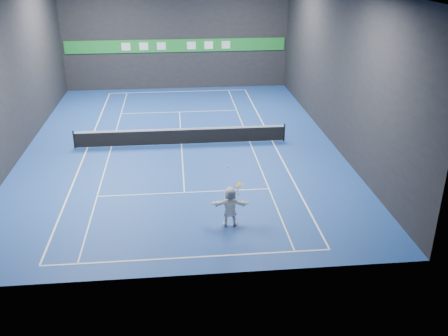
{
  "coord_description": "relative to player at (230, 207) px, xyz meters",
  "views": [
    {
      "loc": [
        -0.24,
        -27.82,
        10.77
      ],
      "look_at": [
        1.84,
        -7.06,
        1.5
      ],
      "focal_mm": 40.0,
      "sensor_mm": 36.0,
      "label": 1
    }
  ],
  "objects": [
    {
      "name": "tennis_racket",
      "position": [
        0.3,
        0.05,
        0.89
      ],
      "size": [
        0.46,
        0.4,
        0.63
      ],
      "color": "red",
      "rests_on": "player"
    },
    {
      "name": "center_service_line",
      "position": [
        -1.84,
        9.63,
        -0.87
      ],
      "size": [
        0.06,
        12.8,
        0.01
      ],
      "primitive_type": "cube",
      "color": "white",
      "rests_on": "ground"
    },
    {
      "name": "sideline_doubles_right",
      "position": [
        3.65,
        9.63,
        -0.87
      ],
      "size": [
        0.08,
        23.78,
        0.01
      ],
      "primitive_type": "cube",
      "color": "white",
      "rests_on": "ground"
    },
    {
      "name": "service_line_near",
      "position": [
        -1.84,
        3.23,
        -0.87
      ],
      "size": [
        8.23,
        0.06,
        0.01
      ],
      "primitive_type": "cube",
      "color": "white",
      "rests_on": "ground"
    },
    {
      "name": "baseline_far",
      "position": [
        -1.84,
        21.52,
        -0.87
      ],
      "size": [
        10.98,
        0.08,
        0.01
      ],
      "primitive_type": "cube",
      "color": "white",
      "rests_on": "ground"
    },
    {
      "name": "service_line_far",
      "position": [
        -1.84,
        16.03,
        -0.87
      ],
      "size": [
        8.23,
        0.06,
        0.01
      ],
      "primitive_type": "cube",
      "color": "white",
      "rests_on": "ground"
    },
    {
      "name": "sideline_singles_left",
      "position": [
        -5.95,
        9.63,
        -0.87
      ],
      "size": [
        0.06,
        23.78,
        0.01
      ],
      "primitive_type": "cube",
      "color": "white",
      "rests_on": "ground"
    },
    {
      "name": "wall_left",
      "position": [
        -10.84,
        9.63,
        3.62
      ],
      "size": [
        0.1,
        26.0,
        9.0
      ],
      "primitive_type": "cube",
      "color": "black",
      "rests_on": "ground"
    },
    {
      "name": "tennis_ball",
      "position": [
        -0.05,
        0.23,
        1.69
      ],
      "size": [
        0.06,
        0.06,
        0.06
      ],
      "primitive_type": "sphere",
      "color": "#B6CE22",
      "rests_on": "player"
    },
    {
      "name": "player",
      "position": [
        0.0,
        0.0,
        0.0
      ],
      "size": [
        1.66,
        0.65,
        1.75
      ],
      "primitive_type": "imported",
      "rotation": [
        0.0,
        0.0,
        3.06
      ],
      "color": "white",
      "rests_on": "ground"
    },
    {
      "name": "wall_front",
      "position": [
        -1.84,
        -3.37,
        3.62
      ],
      "size": [
        18.0,
        0.1,
        9.0
      ],
      "primitive_type": "cube",
      "color": "black",
      "rests_on": "ground"
    },
    {
      "name": "wall_right",
      "position": [
        7.16,
        9.63,
        3.62
      ],
      "size": [
        0.1,
        26.0,
        9.0
      ],
      "primitive_type": "cube",
      "color": "black",
      "rests_on": "ground"
    },
    {
      "name": "sponsor_banner",
      "position": [
        -1.84,
        22.56,
        2.62
      ],
      "size": [
        17.64,
        0.11,
        1.0
      ],
      "color": "#1D882F",
      "rests_on": "wall_back"
    },
    {
      "name": "sideline_doubles_left",
      "position": [
        -7.33,
        9.63,
        -0.87
      ],
      "size": [
        0.08,
        23.78,
        0.01
      ],
      "primitive_type": "cube",
      "color": "white",
      "rests_on": "ground"
    },
    {
      "name": "ground",
      "position": [
        -1.84,
        9.63,
        -0.88
      ],
      "size": [
        26.0,
        26.0,
        0.0
      ],
      "primitive_type": "plane",
      "color": "#1A3F93",
      "rests_on": "ground"
    },
    {
      "name": "wall_back",
      "position": [
        -1.84,
        22.63,
        3.62
      ],
      "size": [
        18.0,
        0.1,
        9.0
      ],
      "primitive_type": "cube",
      "color": "black",
      "rests_on": "ground"
    },
    {
      "name": "baseline_near",
      "position": [
        -1.84,
        -2.26,
        -0.87
      ],
      "size": [
        10.98,
        0.08,
        0.01
      ],
      "primitive_type": "cube",
      "color": "white",
      "rests_on": "ground"
    },
    {
      "name": "sideline_singles_right",
      "position": [
        2.27,
        9.63,
        -0.87
      ],
      "size": [
        0.06,
        23.78,
        0.01
      ],
      "primitive_type": "cube",
      "color": "white",
      "rests_on": "ground"
    },
    {
      "name": "tennis_net",
      "position": [
        -1.84,
        9.63,
        -0.34
      ],
      "size": [
        12.5,
        0.1,
        1.07
      ],
      "color": "black",
      "rests_on": "ground"
    }
  ]
}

